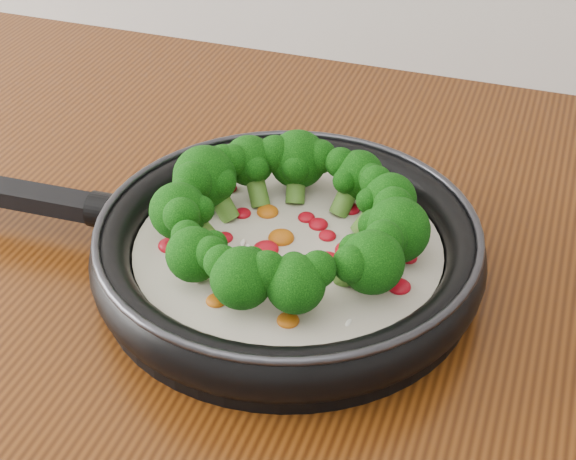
% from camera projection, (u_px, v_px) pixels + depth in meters
% --- Properties ---
extents(skillet, '(0.52, 0.34, 0.09)m').
position_uv_depth(skillet, '(285.00, 242.00, 0.72)').
color(skillet, black).
rests_on(skillet, counter).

